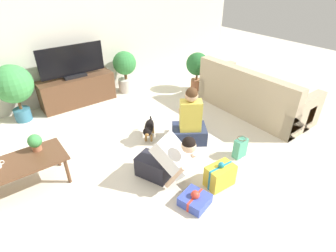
{
  "coord_description": "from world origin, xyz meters",
  "views": [
    {
      "loc": [
        -1.56,
        -2.57,
        2.41
      ],
      "look_at": [
        0.35,
        -0.04,
        0.45
      ],
      "focal_mm": 28.0,
      "sensor_mm": 36.0,
      "label": 1
    }
  ],
  "objects_px": {
    "sofa_right": "(253,96)",
    "potted_plant_back_right": "(125,68)",
    "dog": "(149,128)",
    "gift_box_a": "(195,200)",
    "gift_bag_a": "(240,148)",
    "person_kneeling": "(166,160)",
    "tabletop_plant": "(35,142)",
    "person_sitting": "(190,123)",
    "gift_box_b": "(220,175)",
    "tv": "(72,63)",
    "tv_console": "(78,90)",
    "potted_plant_corner_right": "(197,66)",
    "coffee_table": "(20,165)",
    "potted_plant_back_left": "(13,86)"
  },
  "relations": [
    {
      "from": "sofa_right",
      "to": "potted_plant_back_right",
      "type": "relative_size",
      "value": 2.36
    },
    {
      "from": "dog",
      "to": "gift_box_a",
      "type": "xyz_separation_m",
      "value": [
        -0.33,
        -1.46,
        -0.13
      ]
    },
    {
      "from": "gift_bag_a",
      "to": "person_kneeling",
      "type": "bearing_deg",
      "value": 167.78
    },
    {
      "from": "sofa_right",
      "to": "tabletop_plant",
      "type": "relative_size",
      "value": 9.33
    },
    {
      "from": "person_sitting",
      "to": "gift_box_b",
      "type": "distance_m",
      "value": 1.05
    },
    {
      "from": "tv",
      "to": "gift_bag_a",
      "type": "distance_m",
      "value": 3.4
    },
    {
      "from": "potted_plant_back_right",
      "to": "person_kneeling",
      "type": "bearing_deg",
      "value": -109.52
    },
    {
      "from": "gift_box_a",
      "to": "tabletop_plant",
      "type": "xyz_separation_m",
      "value": [
        -1.26,
        1.59,
        0.47
      ]
    },
    {
      "from": "person_sitting",
      "to": "tabletop_plant",
      "type": "height_order",
      "value": "person_sitting"
    },
    {
      "from": "tv_console",
      "to": "person_kneeling",
      "type": "distance_m",
      "value": 2.86
    },
    {
      "from": "tabletop_plant",
      "to": "gift_bag_a",
      "type": "bearing_deg",
      "value": -28.72
    },
    {
      "from": "person_kneeling",
      "to": "gift_bag_a",
      "type": "height_order",
      "value": "person_kneeling"
    },
    {
      "from": "potted_plant_corner_right",
      "to": "gift_box_b",
      "type": "xyz_separation_m",
      "value": [
        -1.8,
        -2.41,
        -0.39
      ]
    },
    {
      "from": "potted_plant_corner_right",
      "to": "gift_box_a",
      "type": "height_order",
      "value": "potted_plant_corner_right"
    },
    {
      "from": "coffee_table",
      "to": "tabletop_plant",
      "type": "distance_m",
      "value": 0.32
    },
    {
      "from": "coffee_table",
      "to": "tv",
      "type": "bearing_deg",
      "value": 53.6
    },
    {
      "from": "tv_console",
      "to": "gift_bag_a",
      "type": "height_order",
      "value": "tv_console"
    },
    {
      "from": "potted_plant_corner_right",
      "to": "gift_box_a",
      "type": "relative_size",
      "value": 2.21
    },
    {
      "from": "sofa_right",
      "to": "potted_plant_back_left",
      "type": "xyz_separation_m",
      "value": [
        -3.56,
        2.26,
        0.35
      ]
    },
    {
      "from": "gift_bag_a",
      "to": "person_sitting",
      "type": "bearing_deg",
      "value": 113.3
    },
    {
      "from": "person_kneeling",
      "to": "gift_box_b",
      "type": "bearing_deg",
      "value": -67.28
    },
    {
      "from": "dog",
      "to": "tv",
      "type": "bearing_deg",
      "value": 142.73
    },
    {
      "from": "gift_box_b",
      "to": "tabletop_plant",
      "type": "height_order",
      "value": "tabletop_plant"
    },
    {
      "from": "sofa_right",
      "to": "gift_box_a",
      "type": "distance_m",
      "value": 2.65
    },
    {
      "from": "coffee_table",
      "to": "potted_plant_corner_right",
      "type": "bearing_deg",
      "value": 14.96
    },
    {
      "from": "tabletop_plant",
      "to": "potted_plant_back_right",
      "type": "bearing_deg",
      "value": 37.98
    },
    {
      "from": "potted_plant_back_right",
      "to": "dog",
      "type": "xyz_separation_m",
      "value": [
        -0.65,
        -1.87,
        -0.33
      ]
    },
    {
      "from": "tabletop_plant",
      "to": "sofa_right",
      "type": "bearing_deg",
      "value": -7.94
    },
    {
      "from": "sofa_right",
      "to": "tv",
      "type": "bearing_deg",
      "value": 47.26
    },
    {
      "from": "tv",
      "to": "coffee_table",
      "type": "bearing_deg",
      "value": -126.4
    },
    {
      "from": "potted_plant_back_left",
      "to": "gift_box_a",
      "type": "relative_size",
      "value": 2.72
    },
    {
      "from": "potted_plant_corner_right",
      "to": "tv",
      "type": "bearing_deg",
      "value": 158.7
    },
    {
      "from": "sofa_right",
      "to": "coffee_table",
      "type": "height_order",
      "value": "sofa_right"
    },
    {
      "from": "sofa_right",
      "to": "potted_plant_back_right",
      "type": "xyz_separation_m",
      "value": [
        -1.43,
        2.26,
        0.22
      ]
    },
    {
      "from": "potted_plant_back_right",
      "to": "dog",
      "type": "relative_size",
      "value": 1.97
    },
    {
      "from": "potted_plant_corner_right",
      "to": "gift_box_b",
      "type": "relative_size",
      "value": 2.24
    },
    {
      "from": "tv_console",
      "to": "potted_plant_back_right",
      "type": "bearing_deg",
      "value": -2.7
    },
    {
      "from": "person_sitting",
      "to": "dog",
      "type": "height_order",
      "value": "person_sitting"
    },
    {
      "from": "sofa_right",
      "to": "tv",
      "type": "distance_m",
      "value": 3.44
    },
    {
      "from": "tv_console",
      "to": "gift_box_a",
      "type": "distance_m",
      "value": 3.39
    },
    {
      "from": "sofa_right",
      "to": "potted_plant_back_left",
      "type": "bearing_deg",
      "value": 57.61
    },
    {
      "from": "tv_console",
      "to": "dog",
      "type": "height_order",
      "value": "tv_console"
    },
    {
      "from": "tv_console",
      "to": "potted_plant_back_left",
      "type": "height_order",
      "value": "potted_plant_back_left"
    },
    {
      "from": "coffee_table",
      "to": "tv",
      "type": "height_order",
      "value": "tv"
    },
    {
      "from": "person_sitting",
      "to": "dog",
      "type": "relative_size",
      "value": 2.08
    },
    {
      "from": "dog",
      "to": "person_kneeling",
      "type": "bearing_deg",
      "value": -69.89
    },
    {
      "from": "tv",
      "to": "potted_plant_back_right",
      "type": "distance_m",
      "value": 1.1
    },
    {
      "from": "person_kneeling",
      "to": "person_sitting",
      "type": "relative_size",
      "value": 0.89
    },
    {
      "from": "tv_console",
      "to": "tabletop_plant",
      "type": "relative_size",
      "value": 6.38
    },
    {
      "from": "sofa_right",
      "to": "person_sitting",
      "type": "distance_m",
      "value": 1.61
    }
  ]
}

